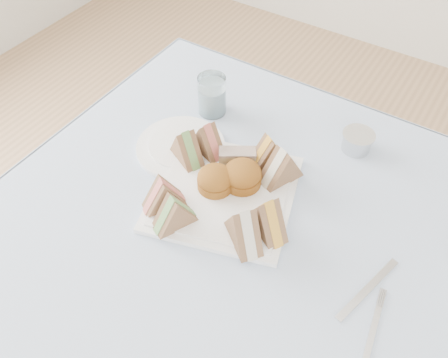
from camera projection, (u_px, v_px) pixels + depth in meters
The scene contains 19 objects.
table at pixel (234, 327), 1.18m from camera, with size 0.90×0.90×0.74m, color brown.
tablecloth at pixel (237, 242), 0.90m from camera, with size 1.02×1.02×0.01m, color #B5D2F7.
serving_plate at pixel (224, 193), 0.97m from camera, with size 0.28×0.28×0.01m, color white.
sandwich_fl_a at pixel (163, 193), 0.91m from camera, with size 0.09×0.04×0.08m, color brown, non-canonical shape.
sandwich_fl_b at pixel (174, 211), 0.88m from camera, with size 0.09×0.04×0.08m, color brown, non-canonical shape.
sandwich_fr_a at pixel (267, 215), 0.87m from camera, with size 0.09×0.04×0.08m, color brown, non-canonical shape.
sandwich_fr_b at pixel (244, 226), 0.86m from camera, with size 0.10×0.04×0.09m, color brown, non-canonical shape.
sandwich_bl_a at pixel (186, 146), 1.00m from camera, with size 0.09×0.04×0.08m, color brown, non-canonical shape.
sandwich_bl_b at pixel (207, 138), 1.02m from camera, with size 0.09×0.04×0.08m, color brown, non-canonical shape.
sandwich_br_a at pixel (282, 165), 0.96m from camera, with size 0.09×0.04×0.08m, color brown, non-canonical shape.
sandwich_br_b at pixel (269, 151), 0.99m from camera, with size 0.09×0.04×0.08m, color brown, non-canonical shape.
scone_left at pixel (215, 179), 0.95m from camera, with size 0.07×0.07×0.05m, color brown.
scone_right at pixel (242, 175), 0.96m from camera, with size 0.08×0.08×0.05m, color brown.
pastry_slice at pixel (237, 157), 1.01m from camera, with size 0.08×0.03×0.04m, color beige.
side_plate at pixel (181, 147), 1.06m from camera, with size 0.20×0.20×0.01m, color white.
water_glass at pixel (212, 95), 1.12m from camera, with size 0.07×0.07×0.10m, color white.
tea_strainer at pixel (357, 142), 1.05m from camera, with size 0.07×0.07×0.04m, color #BABABA.
knife at pixel (368, 289), 0.83m from camera, with size 0.01×0.17×0.00m, color #BABABA.
fork at pixel (367, 353), 0.75m from camera, with size 0.01×0.18×0.00m, color #BABABA.
Camera 1 is at (0.25, -0.44, 1.50)m, focal length 38.00 mm.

